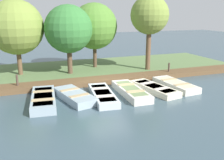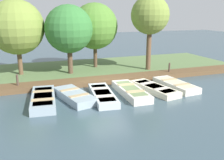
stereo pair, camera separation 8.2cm
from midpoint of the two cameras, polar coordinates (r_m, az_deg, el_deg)
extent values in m
plane|color=#384C56|center=(14.73, -0.52, -2.02)|extent=(80.00, 80.00, 0.00)
cube|color=#567042|center=(19.33, -5.45, 2.35)|extent=(8.00, 24.00, 0.16)
cube|color=brown|center=(16.00, -2.24, -0.07)|extent=(1.38, 22.47, 0.30)
cube|color=#8C9EA8|center=(12.88, -15.25, -4.23)|extent=(3.60, 1.48, 0.39)
cube|color=#4C709E|center=(12.82, -15.31, -3.47)|extent=(2.95, 1.17, 0.03)
cube|color=tan|center=(12.18, -15.35, -4.32)|extent=(0.45, 1.07, 0.03)
cube|color=tan|center=(13.45, -15.28, -2.47)|extent=(0.45, 1.07, 0.03)
cube|color=#8C9EA8|center=(13.03, -8.44, -3.64)|extent=(3.24, 1.82, 0.38)
cube|color=#4C709E|center=(12.98, -8.47, -2.90)|extent=(2.65, 1.45, 0.03)
cube|color=tan|center=(12.47, -7.33, -3.48)|extent=(0.54, 1.08, 0.03)
cube|color=tan|center=(13.47, -9.54, -2.14)|extent=(0.54, 1.08, 0.03)
cube|color=#B2BCC1|center=(13.14, -1.99, -3.45)|extent=(3.65, 1.45, 0.32)
cube|color=#6B7F51|center=(13.09, -1.99, -2.84)|extent=(2.99, 1.15, 0.03)
cube|color=beige|center=(12.46, -1.39, -3.67)|extent=(0.47, 0.99, 0.03)
cube|color=beige|center=(13.72, -2.54, -1.88)|extent=(0.47, 0.99, 0.03)
cube|color=beige|center=(13.68, 4.44, -2.58)|extent=(3.54, 1.19, 0.39)
cube|color=#6B7F51|center=(13.63, 4.45, -1.87)|extent=(2.90, 0.93, 0.03)
cube|color=tan|center=(13.04, 5.56, -2.57)|extent=(0.39, 0.99, 0.03)
cube|color=tan|center=(14.21, 3.44, -1.01)|extent=(0.39, 0.99, 0.03)
cube|color=beige|center=(14.44, 9.79, -1.93)|extent=(3.46, 1.63, 0.32)
cube|color=#994C33|center=(14.40, 9.81, -1.37)|extent=(2.83, 1.29, 0.03)
cube|color=beige|center=(13.94, 11.48, -1.91)|extent=(0.50, 1.01, 0.03)
cube|color=beige|center=(14.86, 8.26, -0.68)|extent=(0.50, 1.01, 0.03)
cube|color=beige|center=(15.37, 14.42, -1.09)|extent=(3.26, 1.36, 0.35)
cube|color=beige|center=(15.32, 14.46, -0.51)|extent=(2.67, 1.07, 0.03)
cube|color=tan|center=(14.87, 15.90, -0.98)|extent=(0.39, 1.07, 0.03)
cube|color=tan|center=(15.78, 13.12, 0.13)|extent=(0.39, 1.07, 0.03)
cylinder|color=#47382D|center=(15.30, -20.60, -0.65)|extent=(0.13, 0.13, 0.88)
sphere|color=#47382D|center=(15.19, -20.77, 1.02)|extent=(0.11, 0.11, 0.11)
cylinder|color=#47382D|center=(18.11, 13.06, 2.31)|extent=(0.13, 0.13, 0.88)
sphere|color=#47382D|center=(18.02, 13.15, 3.73)|extent=(0.11, 0.11, 0.11)
cylinder|color=brown|center=(18.43, -20.21, 4.39)|extent=(0.31, 0.31, 2.39)
sphere|color=olive|center=(18.18, -20.85, 11.23)|extent=(3.68, 3.68, 3.68)
cylinder|color=#4C3828|center=(17.84, -9.43, 4.74)|extent=(0.34, 0.34, 2.36)
sphere|color=#337033|center=(17.59, -9.73, 11.42)|extent=(3.28, 3.28, 3.28)
cylinder|color=#4C3828|center=(19.76, -3.73, 5.93)|extent=(0.29, 0.29, 2.37)
sphere|color=#4C7A2D|center=(19.53, -3.84, 12.17)|extent=(3.52, 3.52, 3.52)
cylinder|color=brown|center=(18.97, 8.51, 7.00)|extent=(0.36, 0.36, 3.41)
sphere|color=olive|center=(18.79, 8.81, 14.49)|extent=(2.79, 2.79, 2.79)
camera|label=1|loc=(0.04, -89.83, 0.05)|focal=40.00mm
camera|label=2|loc=(0.04, 90.17, -0.05)|focal=40.00mm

